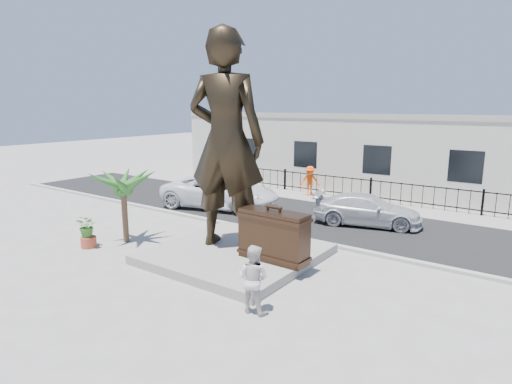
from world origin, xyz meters
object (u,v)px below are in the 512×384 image
suitcase (274,236)px  tourist (253,279)px  statue (226,141)px  car_white (221,191)px

suitcase → tourist: bearing=-65.5°
suitcase → tourist: size_ratio=1.30×
statue → car_white: bearing=-64.0°
statue → car_white: statue is taller
statue → tourist: statue is taller
statue → car_white: (-4.65, 5.13, -3.14)m
suitcase → tourist: (1.16, -2.71, -0.23)m
suitcase → statue: bearing=172.5°
statue → tourist: 5.48m
tourist → car_white: (-7.98, 8.18, -0.04)m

